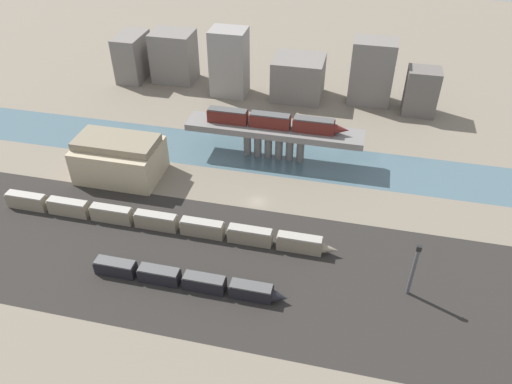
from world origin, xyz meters
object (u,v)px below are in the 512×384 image
train_yard_near (187,280)px  warehouse_building (119,158)px  train_yard_mid (160,222)px  signal_tower (413,270)px  train_on_bridge (275,121)px

train_yard_near → warehouse_building: 47.34m
train_yard_near → warehouse_building: warehouse_building is taller
train_yard_mid → signal_tower: 59.19m
train_yard_near → signal_tower: (45.99, 8.44, 5.13)m
warehouse_building → signal_tower: signal_tower is taller
train_on_bridge → train_yard_mid: size_ratio=0.48×
train_yard_near → signal_tower: 47.04m
train_on_bridge → warehouse_building: size_ratio=1.80×
train_on_bridge → warehouse_building: bearing=-155.3°
train_yard_mid → train_yard_near: bearing=-52.4°
train_yard_mid → signal_tower: (58.48, -7.80, 4.78)m
train_yard_near → signal_tower: signal_tower is taller
train_yard_mid → train_on_bridge: bearing=60.9°
signal_tower → train_yard_mid: bearing=172.4°
train_on_bridge → warehouse_building: 44.25m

